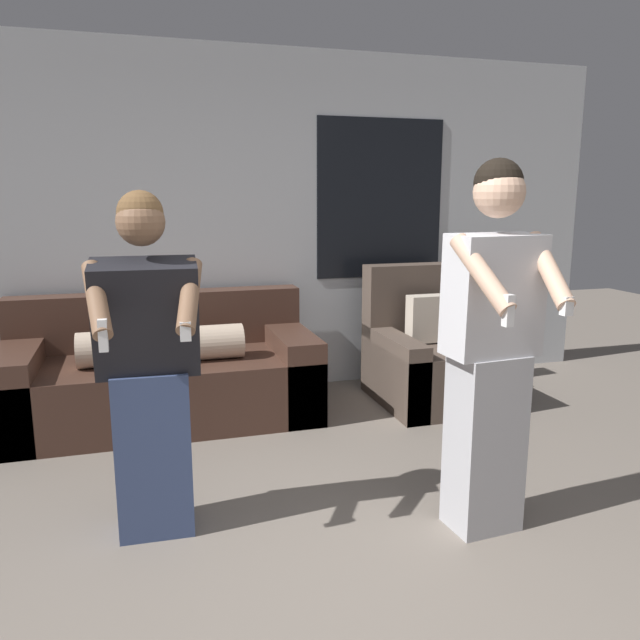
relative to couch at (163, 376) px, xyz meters
The scene contains 5 objects.
wall_back 1.35m from the couch, 37.43° to the left, with size 6.24×0.07×2.70m.
couch is the anchor object (origin of this frame).
armchair 2.02m from the couch, ahead, with size 0.84×0.92×1.04m.
person_left 1.66m from the couch, 94.08° to the right, with size 0.52×0.50×1.61m.
person_right 2.50m from the couch, 54.76° to the right, with size 0.49×0.48×1.75m.
Camera 1 is at (-0.81, -1.76, 1.59)m, focal length 35.00 mm.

